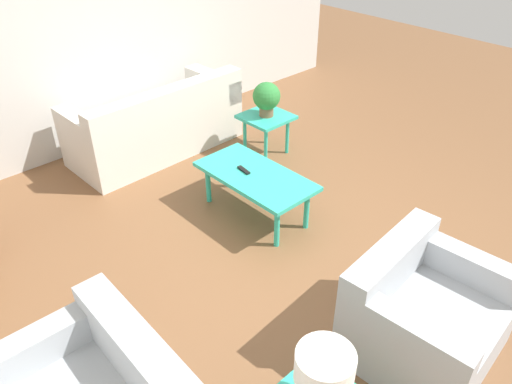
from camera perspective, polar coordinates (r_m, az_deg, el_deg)
The scene contains 9 objects.
ground_plane at distance 4.55m, azimuth 5.60°, elevation -6.00°, with size 14.00×14.00×0.00m, color brown.
wall_right at distance 6.14m, azimuth -16.44°, elevation 17.86°, with size 0.12×7.20×2.70m.
sofa at distance 5.94m, azimuth -11.14°, elevation 7.39°, with size 0.89×1.99×0.86m.
armchair at distance 3.68m, azimuth 18.45°, elevation -13.24°, with size 0.94×1.05×0.77m.
coffee_table at distance 4.68m, azimuth -0.05°, elevation 1.54°, with size 1.16×0.59×0.46m.
side_table_plant at distance 5.76m, azimuth 1.18°, elevation 8.09°, with size 0.52×0.52×0.48m.
potted_plant at distance 5.64m, azimuth 1.21°, elevation 10.77°, with size 0.31×0.31×0.39m.
table_lamp at distance 2.67m, azimuth 7.76°, elevation -19.93°, with size 0.30×0.30×0.43m.
remote_control at distance 4.70m, azimuth -1.41°, elevation 2.52°, with size 0.16×0.06×0.02m.
Camera 1 is at (-2.23, 2.71, 2.90)m, focal length 35.00 mm.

